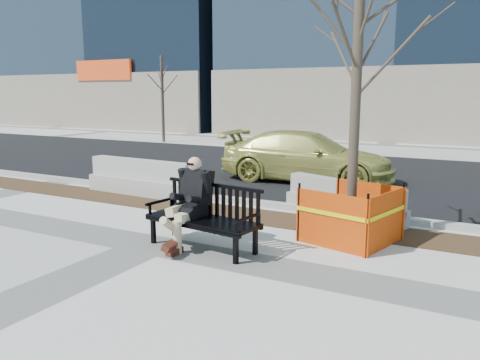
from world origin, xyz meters
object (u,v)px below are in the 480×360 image
object	(u,v)px
tree_fence	(350,240)
sedan	(306,181)
bench	(203,248)
jersey_barrier_right	(343,217)
jersey_barrier_left	(142,194)
seated_man	(192,245)

from	to	relation	value
tree_fence	sedan	bearing A→B (deg)	118.26
bench	sedan	size ratio (longest dim) A/B	0.40
bench	tree_fence	xyz separation A→B (m)	(2.08, 1.64, 0.00)
sedan	jersey_barrier_right	size ratio (longest dim) A/B	1.83
jersey_barrier_left	seated_man	bearing A→B (deg)	-36.32
bench	tree_fence	distance (m)	2.65
bench	jersey_barrier_left	size ratio (longest dim) A/B	0.65
seated_man	tree_fence	size ratio (longest dim) A/B	0.29
jersey_barrier_left	jersey_barrier_right	world-z (taller)	jersey_barrier_left
seated_man	tree_fence	xyz separation A→B (m)	(2.35, 1.55, 0.00)
jersey_barrier_right	seated_man	bearing A→B (deg)	-98.74
sedan	bench	bearing A→B (deg)	-178.03
seated_man	jersey_barrier_left	xyz separation A→B (m)	(-3.56, 2.92, 0.00)
seated_man	sedan	size ratio (longest dim) A/B	0.30
sedan	jersey_barrier_left	xyz separation A→B (m)	(-3.11, -3.83, 0.00)
sedan	jersey_barrier_right	world-z (taller)	sedan
sedan	seated_man	bearing A→B (deg)	179.71
bench	seated_man	distance (m)	0.29
jersey_barrier_right	jersey_barrier_left	bearing A→B (deg)	-157.09
tree_fence	jersey_barrier_right	distance (m)	1.62
seated_man	jersey_barrier_right	bearing A→B (deg)	67.33
tree_fence	jersey_barrier_left	distance (m)	6.07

